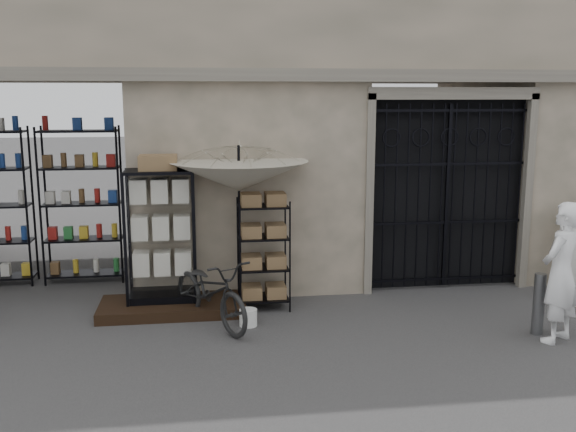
{
  "coord_description": "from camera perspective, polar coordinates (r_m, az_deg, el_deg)",
  "views": [
    {
      "loc": [
        -1.98,
        -7.12,
        2.99
      ],
      "look_at": [
        -0.8,
        1.4,
        1.35
      ],
      "focal_mm": 40.0,
      "sensor_mm": 36.0,
      "label": 1
    }
  ],
  "objects": [
    {
      "name": "ground",
      "position": [
        7.97,
        7.24,
        -11.32
      ],
      "size": [
        80.0,
        80.0,
        0.0
      ],
      "primitive_type": "plane",
      "color": "black",
      "rests_on": "ground"
    },
    {
      "name": "main_building",
      "position": [
        11.4,
        2.31,
        18.4
      ],
      "size": [
        14.0,
        4.0,
        9.0
      ],
      "primitive_type": "cube",
      "color": "tan",
      "rests_on": "ground"
    },
    {
      "name": "shop_recess",
      "position": [
        10.34,
        -21.91,
        1.73
      ],
      "size": [
        3.0,
        1.7,
        3.0
      ],
      "primitive_type": "cube",
      "color": "black",
      "rests_on": "ground"
    },
    {
      "name": "shop_shelving",
      "position": [
        10.87,
        -21.45,
        0.83
      ],
      "size": [
        2.7,
        0.5,
        2.5
      ],
      "primitive_type": "cube",
      "color": "black",
      "rests_on": "ground"
    },
    {
      "name": "iron_gate",
      "position": [
        10.22,
        13.62,
        2.1
      ],
      "size": [
        2.5,
        0.21,
        3.0
      ],
      "color": "black",
      "rests_on": "ground"
    },
    {
      "name": "step_platform",
      "position": [
        9.16,
        -10.2,
        -7.95
      ],
      "size": [
        2.0,
        0.9,
        0.15
      ],
      "primitive_type": "cube",
      "color": "black",
      "rests_on": "ground"
    },
    {
      "name": "display_cabinet",
      "position": [
        9.06,
        -11.23,
        -2.29
      ],
      "size": [
        1.03,
        0.79,
        1.98
      ],
      "rotation": [
        0.0,
        0.0,
        -0.27
      ],
      "color": "black",
      "rests_on": "step_platform"
    },
    {
      "name": "wire_rack",
      "position": [
        9.01,
        -2.2,
        -3.51
      ],
      "size": [
        0.73,
        0.56,
        1.56
      ],
      "rotation": [
        0.0,
        0.0,
        -0.11
      ],
      "color": "black",
      "rests_on": "ground"
    },
    {
      "name": "market_umbrella",
      "position": [
        8.92,
        -4.4,
        4.29
      ],
      "size": [
        2.22,
        2.24,
        2.76
      ],
      "rotation": [
        0.0,
        0.0,
        -0.4
      ],
      "color": "black",
      "rests_on": "ground"
    },
    {
      "name": "white_bucket",
      "position": [
        8.51,
        -3.55,
        -8.99
      ],
      "size": [
        0.27,
        0.27,
        0.22
      ],
      "primitive_type": "cylinder",
      "rotation": [
        0.0,
        0.0,
        0.17
      ],
      "color": "white",
      "rests_on": "ground"
    },
    {
      "name": "bicycle",
      "position": [
        8.64,
        -6.81,
        -9.53
      ],
      "size": [
        0.98,
        1.09,
        1.74
      ],
      "primitive_type": "imported",
      "rotation": [
        0.0,
        0.0,
        0.51
      ],
      "color": "black",
      "rests_on": "ground"
    },
    {
      "name": "steel_bollard",
      "position": [
        8.71,
        21.39,
        -7.3
      ],
      "size": [
        0.16,
        0.16,
        0.79
      ],
      "primitive_type": "cylinder",
      "rotation": [
        0.0,
        0.0,
        0.11
      ],
      "color": "slate",
      "rests_on": "ground"
    },
    {
      "name": "shopkeeper",
      "position": [
        8.7,
        22.66,
        -10.18
      ],
      "size": [
        1.49,
        1.8,
        0.42
      ],
      "primitive_type": "imported",
      "rotation": [
        0.0,
        0.0,
        3.73
      ],
      "color": "white",
      "rests_on": "ground"
    }
  ]
}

